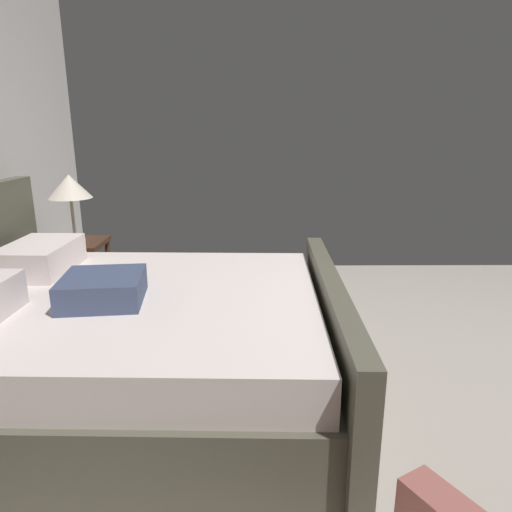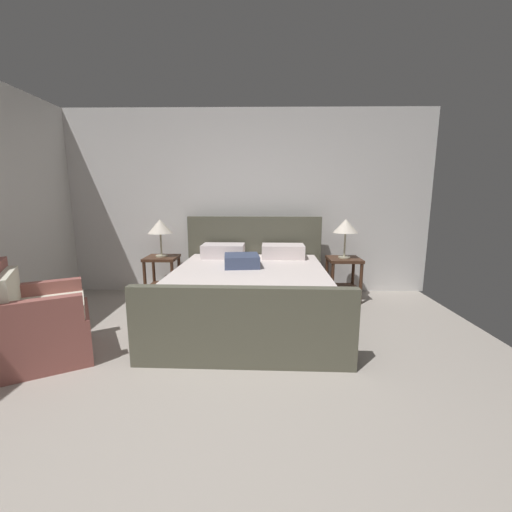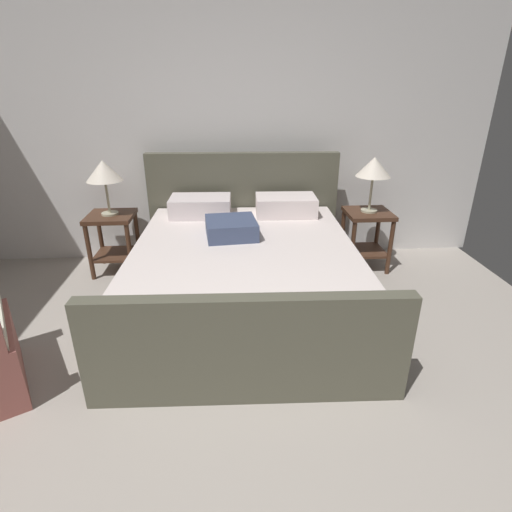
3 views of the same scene
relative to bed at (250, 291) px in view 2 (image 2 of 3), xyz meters
name	(u,v)px [view 2 (image 2 of 3)]	position (x,y,z in m)	size (l,w,h in m)	color
ground_plane	(227,450)	(-0.07, -2.01, -0.35)	(5.25, 6.39, 0.02)	#A79D93
wall_back	(248,203)	(-0.07, 1.25, 0.99)	(5.37, 0.12, 2.67)	silver
bed	(250,291)	(0.00, 0.00, 0.00)	(1.97, 2.24, 1.15)	#525142
nightstand_right	(343,272)	(1.27, 0.75, 0.06)	(0.44, 0.44, 0.60)	#462A1C
table_lamp_right	(346,227)	(1.27, 0.75, 0.68)	(0.33, 0.33, 0.53)	#B7B293
nightstand_left	(162,270)	(-1.27, 0.82, 0.06)	(0.44, 0.44, 0.60)	#462A1C
table_lamp_left	(160,227)	(-1.27, 0.82, 0.67)	(0.34, 0.34, 0.52)	#B7B293
armchair	(37,323)	(-1.84, -1.00, 0.00)	(0.99, 0.99, 0.90)	#97544C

